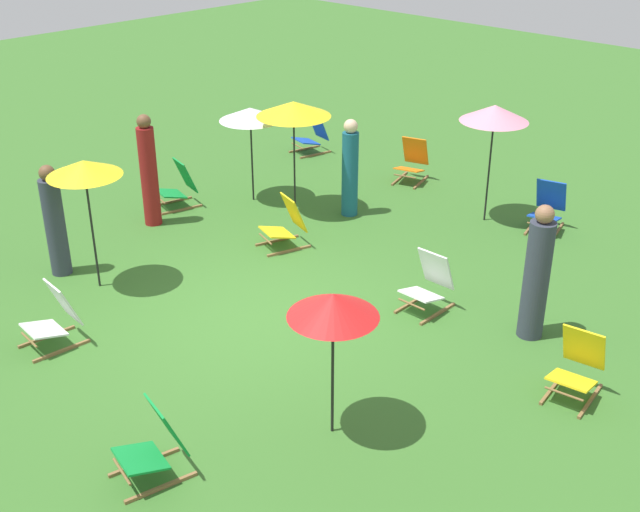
{
  "coord_description": "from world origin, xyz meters",
  "views": [
    {
      "loc": [
        7.09,
        -6.16,
        5.54
      ],
      "look_at": [
        0.0,
        1.2,
        0.5
      ],
      "focal_mm": 45.39,
      "sensor_mm": 36.0,
      "label": 1
    }
  ],
  "objects_px": {
    "deckchair_4": "(155,445)",
    "umbrella_3": "(495,113)",
    "deckchair_7": "(178,186)",
    "deckchair_1": "(312,135)",
    "deckchair_5": "(429,284)",
    "deckchair_6": "(412,162)",
    "umbrella_4": "(333,306)",
    "person_3": "(149,172)",
    "deckchair_2": "(286,225)",
    "deckchair_10": "(548,208)",
    "deckchair_3": "(54,318)",
    "umbrella_0": "(84,169)",
    "person_2": "(55,223)",
    "person_1": "(350,169)",
    "person_0": "(537,276)",
    "deckchair_9": "(577,367)",
    "umbrella_2": "(294,109)",
    "umbrella_1": "(250,114)"
  },
  "relations": [
    {
      "from": "deckchair_4",
      "to": "deckchair_9",
      "type": "height_order",
      "value": "same"
    },
    {
      "from": "deckchair_3",
      "to": "umbrella_0",
      "type": "xyz_separation_m",
      "value": [
        -0.97,
        1.22,
        1.42
      ]
    },
    {
      "from": "deckchair_6",
      "to": "deckchair_1",
      "type": "bearing_deg",
      "value": 166.15
    },
    {
      "from": "umbrella_1",
      "to": "person_1",
      "type": "xyz_separation_m",
      "value": [
        1.69,
        0.71,
        -0.76
      ]
    },
    {
      "from": "deckchair_6",
      "to": "deckchair_9",
      "type": "relative_size",
      "value": 1.04
    },
    {
      "from": "umbrella_3",
      "to": "person_2",
      "type": "xyz_separation_m",
      "value": [
        -3.43,
        -6.01,
        -1.06
      ]
    },
    {
      "from": "deckchair_4",
      "to": "person_0",
      "type": "distance_m",
      "value": 5.1
    },
    {
      "from": "umbrella_4",
      "to": "deckchair_10",
      "type": "bearing_deg",
      "value": 99.59
    },
    {
      "from": "umbrella_0",
      "to": "deckchair_3",
      "type": "bearing_deg",
      "value": -51.59
    },
    {
      "from": "deckchair_3",
      "to": "deckchair_6",
      "type": "height_order",
      "value": "same"
    },
    {
      "from": "umbrella_3",
      "to": "umbrella_4",
      "type": "distance_m",
      "value": 6.26
    },
    {
      "from": "umbrella_0",
      "to": "deckchair_9",
      "type": "bearing_deg",
      "value": 20.7
    },
    {
      "from": "deckchair_4",
      "to": "umbrella_3",
      "type": "relative_size",
      "value": 0.42
    },
    {
      "from": "deckchair_7",
      "to": "deckchair_10",
      "type": "distance_m",
      "value": 6.31
    },
    {
      "from": "deckchair_2",
      "to": "deckchair_10",
      "type": "bearing_deg",
      "value": 70.46
    },
    {
      "from": "deckchair_3",
      "to": "person_2",
      "type": "bearing_deg",
      "value": 153.28
    },
    {
      "from": "deckchair_9",
      "to": "umbrella_4",
      "type": "bearing_deg",
      "value": -130.89
    },
    {
      "from": "deckchair_7",
      "to": "deckchair_1",
      "type": "bearing_deg",
      "value": 109.24
    },
    {
      "from": "deckchair_2",
      "to": "deckchair_5",
      "type": "xyz_separation_m",
      "value": [
        2.82,
        -0.03,
        0.0
      ]
    },
    {
      "from": "deckchair_9",
      "to": "deckchair_1",
      "type": "bearing_deg",
      "value": 145.36
    },
    {
      "from": "deckchair_6",
      "to": "deckchair_10",
      "type": "bearing_deg",
      "value": -21.31
    },
    {
      "from": "umbrella_0",
      "to": "person_2",
      "type": "height_order",
      "value": "umbrella_0"
    },
    {
      "from": "person_3",
      "to": "umbrella_3",
      "type": "bearing_deg",
      "value": 129.77
    },
    {
      "from": "person_0",
      "to": "umbrella_0",
      "type": "bearing_deg",
      "value": 143.32
    },
    {
      "from": "person_0",
      "to": "deckchair_9",
      "type": "bearing_deg",
      "value": -104.57
    },
    {
      "from": "deckchair_4",
      "to": "deckchair_7",
      "type": "xyz_separation_m",
      "value": [
        -5.45,
        4.41,
        0.0
      ]
    },
    {
      "from": "umbrella_4",
      "to": "person_3",
      "type": "xyz_separation_m",
      "value": [
        -5.94,
        1.93,
        -0.64
      ]
    },
    {
      "from": "deckchair_5",
      "to": "person_3",
      "type": "distance_m",
      "value": 5.18
    },
    {
      "from": "deckchair_5",
      "to": "deckchair_6",
      "type": "bearing_deg",
      "value": 130.95
    },
    {
      "from": "person_0",
      "to": "deckchair_6",
      "type": "bearing_deg",
      "value": 75.85
    },
    {
      "from": "deckchair_10",
      "to": "deckchair_4",
      "type": "bearing_deg",
      "value": -103.26
    },
    {
      "from": "deckchair_1",
      "to": "deckchair_3",
      "type": "relative_size",
      "value": 1.02
    },
    {
      "from": "deckchair_3",
      "to": "deckchair_9",
      "type": "distance_m",
      "value": 6.33
    },
    {
      "from": "deckchair_3",
      "to": "deckchair_6",
      "type": "bearing_deg",
      "value": 97.53
    },
    {
      "from": "umbrella_4",
      "to": "person_0",
      "type": "distance_m",
      "value": 3.31
    },
    {
      "from": "person_1",
      "to": "umbrella_0",
      "type": "bearing_deg",
      "value": 117.29
    },
    {
      "from": "deckchair_1",
      "to": "deckchair_2",
      "type": "height_order",
      "value": "same"
    },
    {
      "from": "deckchair_2",
      "to": "person_2",
      "type": "distance_m",
      "value": 3.45
    },
    {
      "from": "umbrella_4",
      "to": "person_0",
      "type": "xyz_separation_m",
      "value": [
        0.5,
        3.2,
        -0.69
      ]
    },
    {
      "from": "deckchair_2",
      "to": "deckchair_4",
      "type": "distance_m",
      "value": 5.42
    },
    {
      "from": "deckchair_6",
      "to": "deckchair_7",
      "type": "height_order",
      "value": "same"
    },
    {
      "from": "deckchair_3",
      "to": "deckchair_4",
      "type": "relative_size",
      "value": 0.98
    },
    {
      "from": "deckchair_9",
      "to": "person_0",
      "type": "distance_m",
      "value": 1.39
    },
    {
      "from": "deckchair_5",
      "to": "person_3",
      "type": "bearing_deg",
      "value": -169.6
    },
    {
      "from": "deckchair_4",
      "to": "person_1",
      "type": "height_order",
      "value": "person_1"
    },
    {
      "from": "deckchair_7",
      "to": "umbrella_2",
      "type": "xyz_separation_m",
      "value": [
        1.66,
        1.24,
        1.46
      ]
    },
    {
      "from": "deckchair_9",
      "to": "deckchair_10",
      "type": "xyz_separation_m",
      "value": [
        -2.61,
        3.9,
        0.0
      ]
    },
    {
      "from": "deckchair_6",
      "to": "deckchair_7",
      "type": "xyz_separation_m",
      "value": [
        -2.17,
        -3.85,
        0.0
      ]
    },
    {
      "from": "umbrella_2",
      "to": "deckchair_6",
      "type": "bearing_deg",
      "value": 78.87
    },
    {
      "from": "person_3",
      "to": "deckchair_6",
      "type": "bearing_deg",
      "value": 152.32
    }
  ]
}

